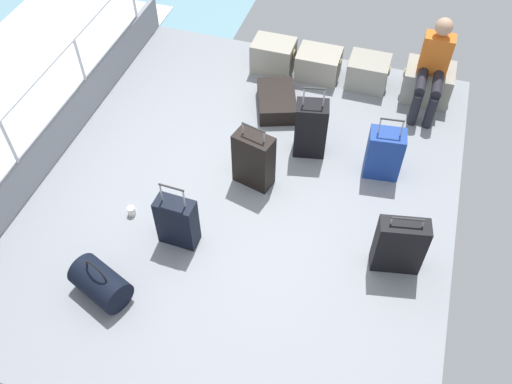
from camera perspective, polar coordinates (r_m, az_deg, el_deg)
The scene contains 16 objects.
ground_plane at distance 5.95m, azimuth -1.14°, elevation 0.06°, with size 4.40×5.20×0.06m, color gray.
gunwale_port at distance 6.58m, azimuth -19.54°, elevation 5.75°, with size 0.06×5.20×0.45m, color gray.
railing_port at distance 6.24m, azimuth -20.86°, elevation 9.43°, with size 0.04×4.20×1.02m.
cargo_crate_0 at distance 7.37m, azimuth 1.81°, elevation 13.87°, with size 0.56×0.40×0.40m.
cargo_crate_1 at distance 7.31m, azimuth 6.45°, elevation 12.95°, with size 0.57×0.43×0.36m.
cargo_crate_2 at distance 7.25m, azimuth 11.45°, elevation 12.00°, with size 0.53×0.43×0.37m.
cargo_crate_3 at distance 7.23m, azimuth 17.23°, elevation 10.72°, with size 0.61×0.48×0.42m.
passenger_seated at distance 6.85m, azimuth 17.81°, elevation 12.30°, with size 0.34×0.66×1.12m.
suitcase_0 at distance 5.77m, azimuth -0.24°, elevation 3.33°, with size 0.45×0.31×0.79m.
suitcase_1 at distance 5.26m, azimuth 14.54°, elevation -5.34°, with size 0.48×0.28×0.72m.
suitcase_2 at distance 6.04m, azimuth 13.05°, elevation 3.87°, with size 0.40×0.30×0.77m.
suitcase_3 at distance 6.12m, azimuth 5.64°, elevation 6.51°, with size 0.39×0.32×0.90m.
suitcase_4 at distance 5.35m, azimuth -8.11°, elevation -3.03°, with size 0.39×0.21×0.79m.
suitcase_5 at distance 6.81m, azimuth 2.14°, elevation 9.32°, with size 0.64×0.78×0.21m.
duffel_bag at distance 5.24m, azimuth -15.71°, elevation -9.02°, with size 0.61×0.49×0.46m.
paper_cup at distance 5.81m, azimuth -12.69°, elevation -1.92°, with size 0.08×0.08×0.10m, color white.
Camera 1 is at (1.26, -3.67, 4.48)m, focal length 38.87 mm.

